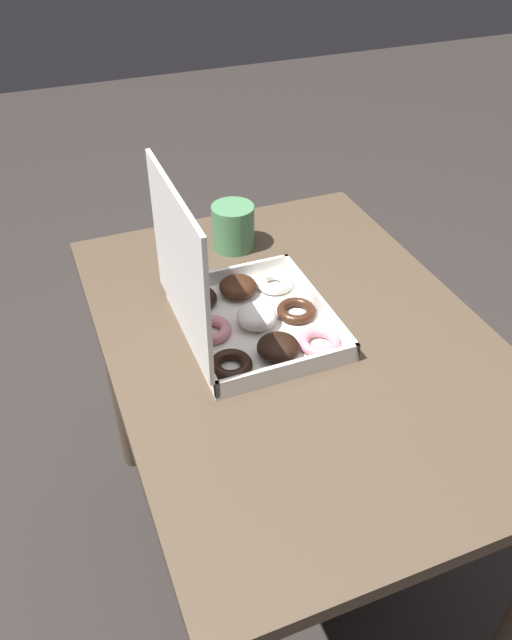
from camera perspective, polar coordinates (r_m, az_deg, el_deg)
The scene contains 4 objects.
ground_plane at distance 1.74m, azimuth 2.78°, elevation -20.30°, with size 8.00×8.00×0.00m, color #2D2826.
dining_table at distance 1.26m, azimuth 3.63°, elevation -5.71°, with size 0.98×0.70×0.74m.
donut_box at distance 1.15m, azimuth -1.58°, elevation 1.16°, with size 0.32×0.28×0.32m.
coffee_mug at distance 1.40m, azimuth -2.11°, elevation 8.58°, with size 0.09×0.09×0.10m.
Camera 1 is at (-0.81, 0.40, 1.49)m, focal length 35.00 mm.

